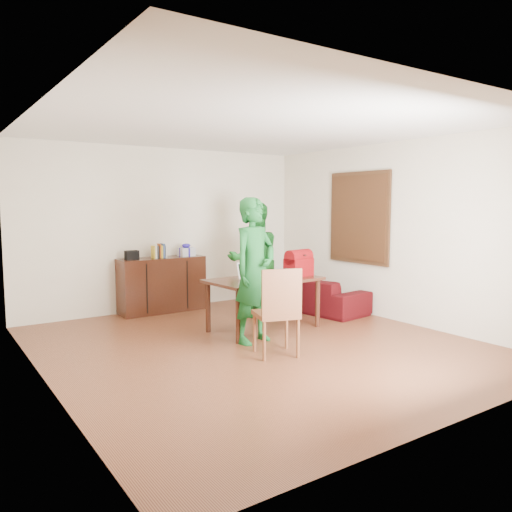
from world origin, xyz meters
TOP-DOWN VIEW (x-y plane):
  - room at (0.01, 0.13)m, footprint 5.20×5.70m
  - table at (0.51, 0.61)m, footprint 1.61×0.97m
  - chair at (-0.06, -0.46)m, footprint 0.59×0.57m
  - person_near at (0.05, 0.16)m, footprint 0.76×0.59m
  - person_far at (0.90, 1.42)m, footprint 1.02×0.88m
  - laptop at (0.30, 0.56)m, footprint 0.36×0.27m
  - bananas at (0.52, 0.22)m, footprint 0.18×0.14m
  - bottle at (0.65, 0.29)m, footprint 0.07×0.07m
  - red_bag at (1.06, 0.51)m, footprint 0.44×0.30m
  - sofa at (1.95, 1.26)m, footprint 1.01×2.02m

SIDE VIEW (x-z plane):
  - sofa at x=1.95m, z-range 0.00..0.56m
  - chair at x=-0.06m, z-range -0.22..0.83m
  - table at x=0.51m, z-range 0.28..1.01m
  - bananas at x=0.52m, z-range 0.73..0.79m
  - laptop at x=0.30m, z-range 0.66..0.89m
  - bottle at x=0.65m, z-range 0.73..0.90m
  - red_bag at x=1.06m, z-range 0.73..1.03m
  - person_far at x=0.90m, z-range 0.00..1.79m
  - person_near at x=0.05m, z-range 0.00..1.86m
  - room at x=0.01m, z-range -0.14..2.76m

